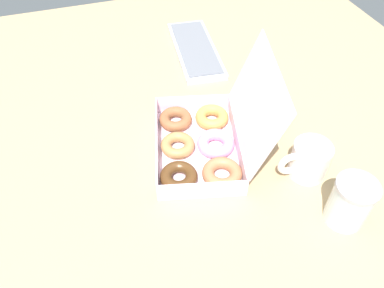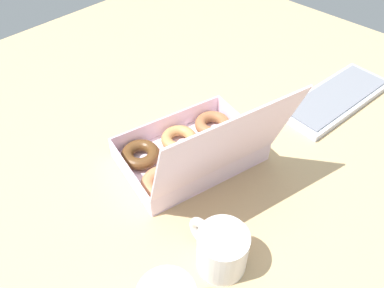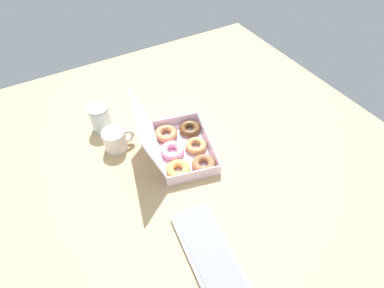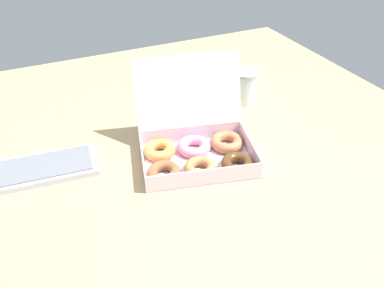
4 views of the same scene
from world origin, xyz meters
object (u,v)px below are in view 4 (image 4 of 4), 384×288
object	(u,v)px
keyboard	(29,171)
glass_jar	(245,87)
donut_box	(196,148)
coffee_mug	(210,100)

from	to	relation	value
keyboard	glass_jar	xyz separation A→B (cm)	(76.33, 10.61, 5.06)
donut_box	coffee_mug	size ratio (longest dim) A/B	2.84
glass_jar	donut_box	bearing A→B (deg)	-142.31
glass_jar	keyboard	bearing A→B (deg)	-172.09
donut_box	glass_jar	size ratio (longest dim) A/B	3.14
keyboard	donut_box	bearing A→B (deg)	-15.52
donut_box	glass_jar	bearing A→B (deg)	37.69
keyboard	coffee_mug	xyz separation A→B (cm)	(61.51, 9.06, 3.73)
coffee_mug	keyboard	bearing A→B (deg)	-171.62
donut_box	coffee_mug	distance (cm)	26.81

